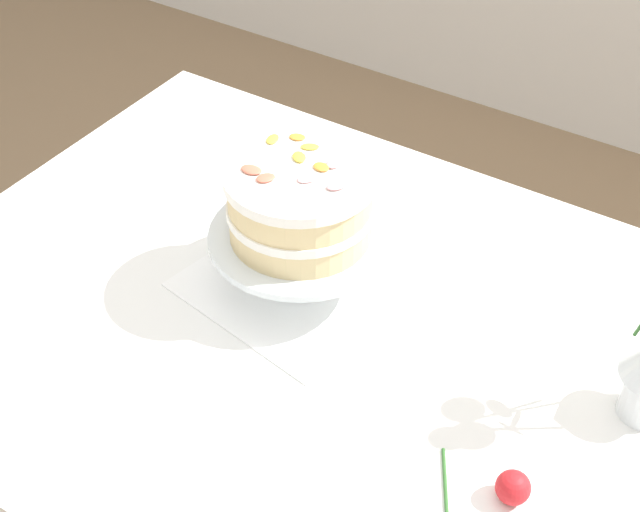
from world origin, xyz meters
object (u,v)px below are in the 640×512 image
Objects in this scene: cake_stand at (301,242)px; dining_table at (327,387)px; layer_cake at (300,203)px; fallen_rose at (511,488)px.

dining_table is at bearing -41.66° from cake_stand.
layer_cake reaches higher than dining_table.
layer_cake is (-0.11, 0.10, 0.25)m from dining_table.
layer_cake reaches higher than fallen_rose.
layer_cake is at bearing 138.34° from dining_table.
layer_cake is 1.71× the size of fallen_rose.
cake_stand is at bearing 138.34° from dining_table.
dining_table is 6.08× the size of layer_cake.
dining_table is 0.29m from layer_cake.
cake_stand is 0.08m from layer_cake.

